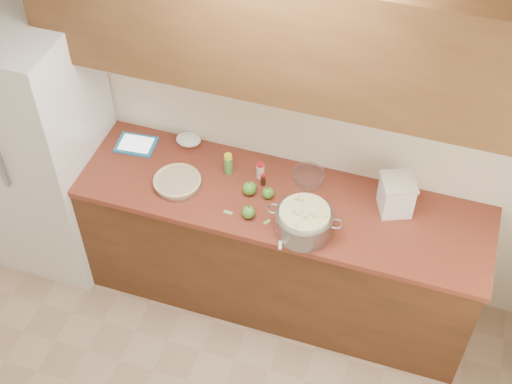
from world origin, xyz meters
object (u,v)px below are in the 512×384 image
(colander, at_px, (304,221))
(tablet, at_px, (136,145))
(flour_canister, at_px, (396,195))
(pie, at_px, (177,182))

(colander, distance_m, tablet, 1.22)
(colander, relative_size, flour_canister, 1.75)
(colander, bearing_deg, tablet, 163.72)
(colander, relative_size, tablet, 1.67)
(pie, distance_m, flour_canister, 1.26)
(flour_canister, relative_size, tablet, 0.95)
(flour_canister, xyz_separation_m, tablet, (-1.61, 0.03, -0.11))
(flour_canister, bearing_deg, colander, -144.61)
(pie, height_order, flour_canister, flour_canister)
(pie, relative_size, flour_canister, 1.21)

